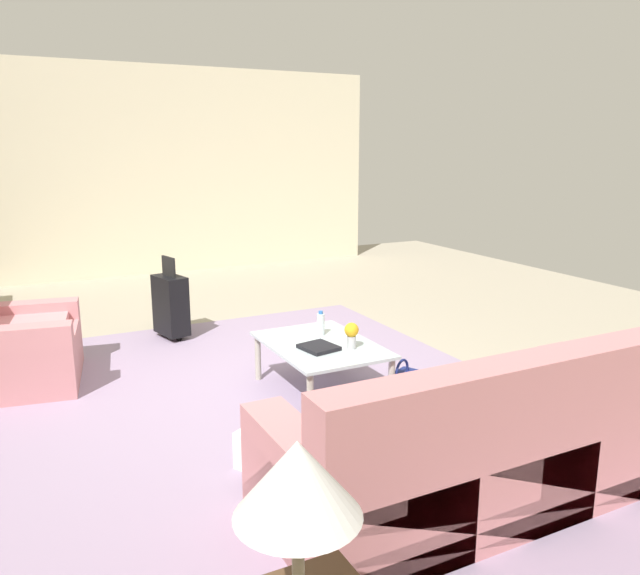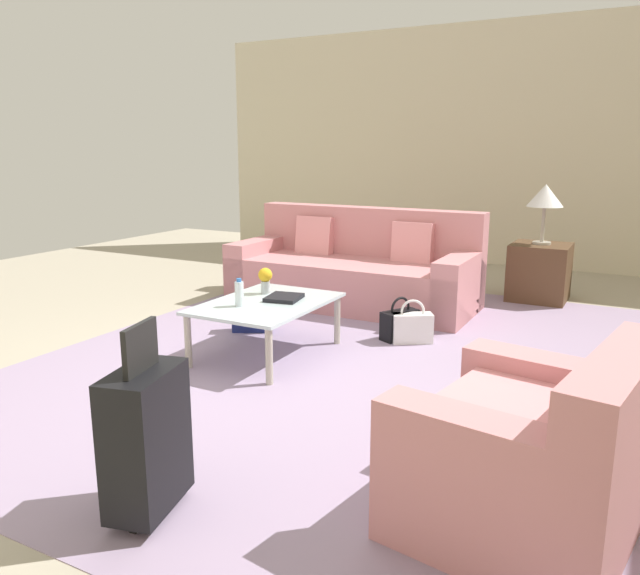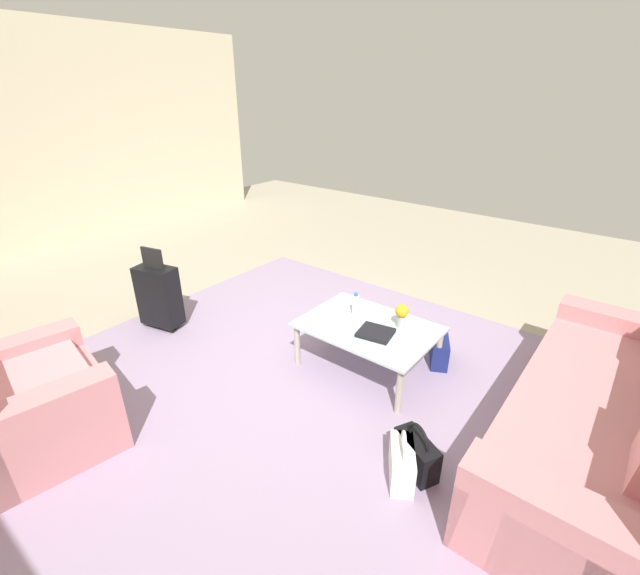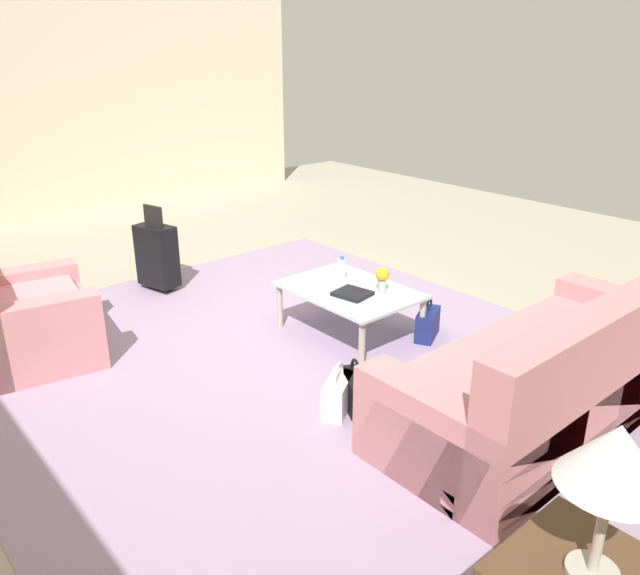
% 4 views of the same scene
% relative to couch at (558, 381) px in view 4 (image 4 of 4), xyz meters
% --- Properties ---
extents(ground_plane, '(12.00, 12.00, 0.00)m').
position_rel_couch_xyz_m(ground_plane, '(2.21, 0.60, -0.31)').
color(ground_plane, '#A89E89').
extents(wall_right, '(0.12, 8.00, 3.10)m').
position_rel_couch_xyz_m(wall_right, '(7.27, 0.60, 1.24)').
color(wall_right, beige).
rests_on(wall_right, ground).
extents(area_rug, '(5.20, 4.40, 0.01)m').
position_rel_couch_xyz_m(area_rug, '(1.61, 0.80, -0.30)').
color(area_rug, '#9984A3').
rests_on(area_rug, ground).
extents(couch, '(1.00, 2.40, 0.94)m').
position_rel_couch_xyz_m(couch, '(0.00, 0.00, 0.00)').
color(couch, '#C67F84').
rests_on(couch, ground).
extents(armchair, '(1.13, 1.01, 0.80)m').
position_rel_couch_xyz_m(armchair, '(3.12, 2.26, -0.02)').
color(armchair, '#C67F84').
rests_on(armchair, ground).
extents(coffee_table, '(1.10, 0.78, 0.42)m').
position_rel_couch_xyz_m(coffee_table, '(1.81, 0.10, 0.06)').
color(coffee_table, silver).
rests_on(coffee_table, ground).
extents(water_bottle, '(0.06, 0.06, 0.20)m').
position_rel_couch_xyz_m(water_bottle, '(2.01, -0.00, 0.20)').
color(water_bottle, silver).
rests_on(water_bottle, coffee_table).
extents(coffee_table_book, '(0.31, 0.28, 0.03)m').
position_rel_couch_xyz_m(coffee_table_book, '(1.69, 0.18, 0.12)').
color(coffee_table_book, black).
rests_on(coffee_table_book, coffee_table).
extents(flower_vase, '(0.11, 0.11, 0.21)m').
position_rel_couch_xyz_m(flower_vase, '(1.59, -0.05, 0.23)').
color(flower_vase, '#B2B7BC').
rests_on(flower_vase, coffee_table).
extents(table_lamp, '(0.36, 0.36, 0.60)m').
position_rel_couch_xyz_m(table_lamp, '(-0.99, 1.60, 0.74)').
color(table_lamp, '#ADA899').
rests_on(table_lamp, side_table).
extents(suitcase_black, '(0.44, 0.31, 0.85)m').
position_rel_couch_xyz_m(suitcase_black, '(3.81, 0.80, 0.05)').
color(suitcase_black, black).
rests_on(suitcase_black, ground).
extents(handbag_black, '(0.35, 0.27, 0.36)m').
position_rel_couch_xyz_m(handbag_black, '(0.96, 0.84, -0.18)').
color(handbag_black, black).
rests_on(handbag_black, ground).
extents(handbag_navy, '(0.27, 0.35, 0.36)m').
position_rel_couch_xyz_m(handbag_navy, '(1.34, -0.36, -0.18)').
color(handbag_navy, navy).
rests_on(handbag_navy, ground).
extents(handbag_white, '(0.29, 0.35, 0.36)m').
position_rel_couch_xyz_m(handbag_white, '(1.00, 0.96, -0.18)').
color(handbag_white, white).
rests_on(handbag_white, ground).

